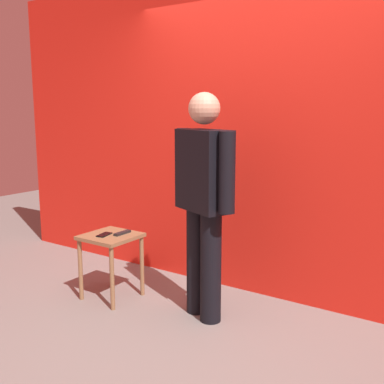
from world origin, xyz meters
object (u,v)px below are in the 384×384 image
Objects in this scene: standing_person at (204,195)px; cell_phone at (104,235)px; side_table at (111,247)px; tv_remote at (122,233)px.

standing_person is 11.87× the size of cell_phone.
side_table is 0.12m from cell_phone.
standing_person is 3.09× the size of side_table.
tv_remote is (0.07, 0.07, 0.12)m from side_table.
standing_person is 0.99m from side_table.
side_table is at bearing -135.12° from tv_remote.
tv_remote reaches higher than cell_phone.
side_table is at bearing -170.88° from standing_person.
cell_phone is (-0.87, -0.18, -0.40)m from standing_person.
side_table is at bearing 44.61° from cell_phone.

